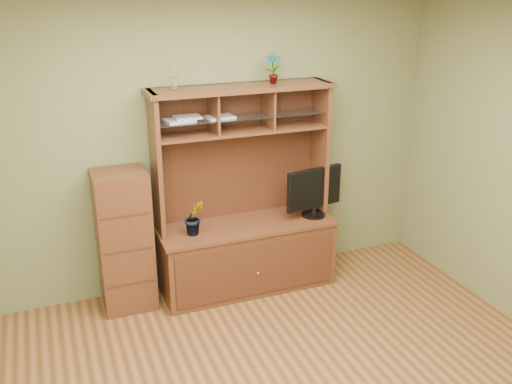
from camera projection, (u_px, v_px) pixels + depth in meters
room at (297, 230)px, 3.41m from camera, size 4.54×4.04×2.74m
media_hutch at (245, 235)px, 5.31m from camera, size 1.66×0.61×1.90m
monitor at (314, 191)px, 5.33m from camera, size 0.59×0.23×0.47m
orchid_plant at (194, 217)px, 4.97m from camera, size 0.18×0.15×0.32m
top_plant at (273, 68)px, 4.95m from camera, size 0.16×0.12×0.27m
reed_diffuser at (174, 76)px, 4.66m from camera, size 0.06×0.06×0.29m
magazines at (195, 118)px, 4.84m from camera, size 0.61×0.21×0.04m
side_cabinet at (125, 241)px, 4.94m from camera, size 0.45×0.41×1.26m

